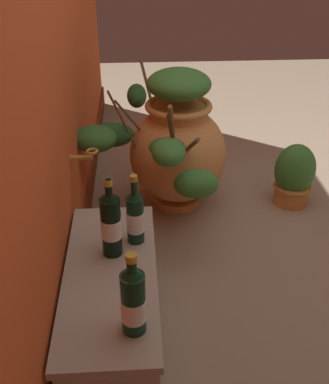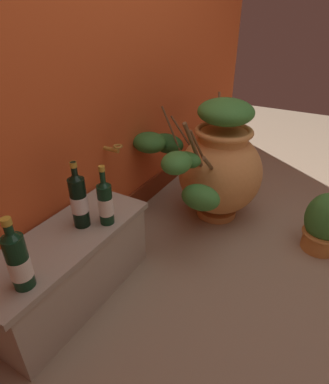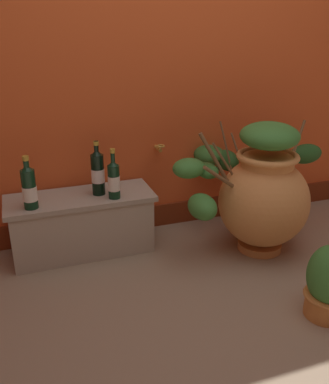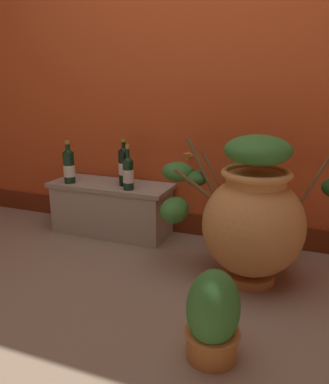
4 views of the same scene
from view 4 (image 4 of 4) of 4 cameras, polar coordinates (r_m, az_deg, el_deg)
ground_plane at (r=1.90m, az=-5.90°, el=-18.15°), size 7.00×7.00×0.00m
back_wall at (r=2.70m, az=5.65°, el=20.89°), size 4.40×0.33×2.60m
terracotta_urn at (r=2.11m, az=12.84°, el=-3.06°), size 1.12×0.83×0.81m
stone_ledge at (r=2.78m, az=-7.92°, el=-2.13°), size 0.88×0.35×0.37m
wine_bottle_left at (r=2.64m, az=-6.06°, el=4.03°), size 0.08×0.08×0.33m
wine_bottle_middle at (r=2.78m, az=-14.15°, el=3.92°), size 0.08×0.08×0.30m
wine_bottle_right at (r=2.53m, az=-5.47°, el=2.96°), size 0.07×0.07×0.30m
potted_shrub at (r=1.58m, az=7.26°, el=-18.15°), size 0.23×0.24×0.38m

